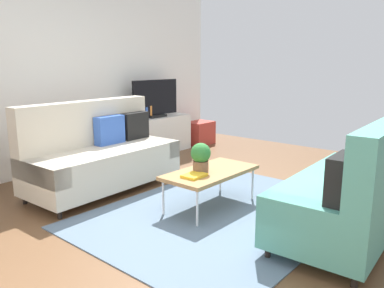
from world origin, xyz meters
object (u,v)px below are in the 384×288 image
at_px(storage_trunk, 200,133).
at_px(table_book_0, 194,176).
at_px(couch_green, 354,189).
at_px(potted_plant, 201,157).
at_px(couch_beige, 101,155).
at_px(tv_console, 155,135).
at_px(vase_1, 135,114).
at_px(tv, 155,99).
at_px(bottle_0, 146,113).
at_px(vase_0, 127,117).
at_px(coffee_table, 210,173).
at_px(bottle_1, 151,112).

relative_size(storage_trunk, table_book_0, 2.17).
height_order(couch_green, potted_plant, couch_green).
bearing_deg(couch_beige, tv_console, -155.74).
distance_m(tv_console, vase_1, 0.58).
bearing_deg(storage_trunk, couch_green, -121.55).
distance_m(couch_beige, tv, 2.09).
relative_size(couch_green, potted_plant, 6.07).
distance_m(tv, bottle_0, 0.32).
xyz_separation_m(couch_green, vase_0, (0.57, 3.81, 0.25)).
relative_size(coffee_table, vase_1, 6.18).
bearing_deg(tv, bottle_0, -175.14).
relative_size(bottle_0, bottle_1, 0.93).
bearing_deg(tv_console, vase_0, 175.07).
relative_size(couch_beige, tv_console, 1.38).
relative_size(couch_beige, table_book_0, 8.06).
xyz_separation_m(storage_trunk, vase_1, (-1.50, 0.15, 0.51)).
bearing_deg(potted_plant, couch_beige, 100.75).
xyz_separation_m(potted_plant, vase_0, (0.98, 2.35, 0.11)).
xyz_separation_m(coffee_table, storage_trunk, (2.53, 2.24, -0.17)).
bearing_deg(bottle_0, vase_0, 165.38).
bearing_deg(couch_green, coffee_table, 98.59).
bearing_deg(vase_0, coffee_table, -109.67).
xyz_separation_m(tv_console, bottle_1, (-0.13, -0.04, 0.42)).
height_order(tv, vase_0, tv).
bearing_deg(table_book_0, tv_console, 53.74).
bearing_deg(storage_trunk, vase_0, 174.90).
bearing_deg(tv, tv_console, 90.00).
distance_m(potted_plant, vase_1, 2.62).
bearing_deg(coffee_table, table_book_0, -176.45).
relative_size(couch_beige, storage_trunk, 3.72).
bearing_deg(potted_plant, tv_console, 55.92).
height_order(coffee_table, potted_plant, potted_plant).
height_order(couch_green, bottle_1, couch_green).
bearing_deg(couch_beige, couch_green, 100.82).
bearing_deg(bottle_1, bottle_0, 180.00).
height_order(tv, bottle_1, tv).
xyz_separation_m(tv_console, tv, (-0.00, -0.02, 0.63)).
relative_size(tv, potted_plant, 3.13).
relative_size(storage_trunk, bottle_0, 2.66).
bearing_deg(vase_1, tv, -9.89).
bearing_deg(vase_0, tv_console, -4.93).
bearing_deg(vase_0, tv, -6.88).
bearing_deg(potted_plant, storage_trunk, 39.64).
bearing_deg(bottle_1, vase_0, 168.61).
bearing_deg(bottle_1, coffee_table, -119.50).
bearing_deg(bottle_1, storage_trunk, -2.79).
xyz_separation_m(vase_1, bottle_1, (0.27, -0.09, 0.02)).
distance_m(coffee_table, bottle_1, 2.66).
distance_m(tv_console, bottle_1, 0.45).
distance_m(couch_beige, couch_green, 2.92).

